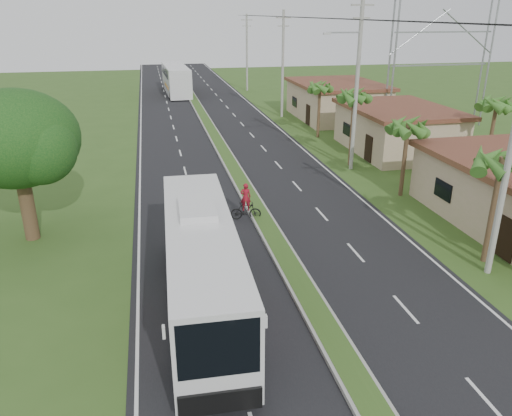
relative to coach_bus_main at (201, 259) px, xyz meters
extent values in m
plane|color=#35551F|center=(4.19, -1.79, -2.12)|extent=(180.00, 180.00, 0.00)
cube|color=black|center=(4.19, 18.21, -2.11)|extent=(14.00, 160.00, 0.02)
cube|color=gray|center=(4.19, 18.21, -2.02)|extent=(1.20, 160.00, 0.17)
cube|color=#35551F|center=(4.19, 18.21, -1.93)|extent=(0.95, 160.00, 0.02)
cube|color=silver|center=(-2.51, 18.21, -2.12)|extent=(0.12, 160.00, 0.01)
cube|color=silver|center=(10.89, 18.21, -2.12)|extent=(0.12, 160.00, 0.01)
cube|color=tan|center=(18.19, 20.21, -0.44)|extent=(7.00, 10.00, 3.35)
cube|color=#52231D|center=(18.19, 20.21, 1.39)|extent=(7.60, 10.60, 0.32)
cube|color=tan|center=(18.19, 34.21, -0.37)|extent=(8.00, 11.00, 3.50)
cube|color=#52231D|center=(18.19, 34.21, 1.54)|extent=(8.60, 11.60, 0.32)
cylinder|color=#473321|center=(13.19, 1.21, 0.38)|extent=(0.26, 0.26, 5.00)
cylinder|color=#473321|center=(13.59, 10.21, 0.18)|extent=(0.26, 0.26, 4.60)
cylinder|color=#473321|center=(12.99, 17.21, 0.58)|extent=(0.26, 0.26, 5.40)
cylinder|color=#473321|center=(13.49, 26.21, 0.28)|extent=(0.26, 0.26, 4.80)
cylinder|color=#473321|center=(21.69, 13.21, 0.48)|extent=(0.26, 0.26, 5.20)
cylinder|color=#473321|center=(-7.81, 8.21, -0.12)|extent=(0.70, 0.70, 4.00)
ellipsoid|color=#0F3B13|center=(-7.81, 8.21, 3.08)|extent=(6.00, 6.00, 4.68)
sphere|color=#0F3B13|center=(-6.61, 7.21, 2.78)|extent=(3.40, 3.40, 3.40)
cylinder|color=gray|center=(12.69, 0.21, 3.38)|extent=(0.28, 0.28, 11.00)
cylinder|color=gray|center=(12.69, 16.21, 3.88)|extent=(0.28, 0.28, 12.00)
cube|color=gray|center=(12.69, 16.21, 9.08)|extent=(1.60, 0.12, 0.12)
cube|color=gray|center=(12.69, 16.21, 8.28)|extent=(1.20, 0.10, 0.10)
cube|color=gray|center=(11.49, 16.21, 7.38)|extent=(2.40, 0.10, 0.10)
cylinder|color=gray|center=(12.69, 36.21, 3.38)|extent=(0.28, 0.28, 11.00)
cube|color=gray|center=(12.69, 36.21, 8.08)|extent=(1.60, 0.12, 0.12)
cube|color=gray|center=(12.69, 36.21, 7.28)|extent=(1.20, 0.10, 0.10)
cylinder|color=gray|center=(12.69, 56.21, 3.13)|extent=(0.28, 0.28, 10.50)
cube|color=gray|center=(12.69, 56.21, 7.58)|extent=(1.60, 0.12, 0.12)
cube|color=gray|center=(12.69, 56.21, 6.78)|extent=(1.20, 0.10, 0.10)
cylinder|color=gray|center=(21.19, 27.71, 3.88)|extent=(0.18, 0.18, 12.00)
cylinder|color=gray|center=(31.19, 27.71, 3.88)|extent=(0.18, 0.18, 12.00)
cylinder|color=gray|center=(21.19, 28.71, 3.88)|extent=(0.18, 0.18, 12.00)
cylinder|color=gray|center=(31.19, 28.71, 3.88)|extent=(0.18, 0.18, 12.00)
cube|color=gray|center=(26.19, 28.21, 3.88)|extent=(10.00, 0.14, 0.14)
cube|color=gray|center=(26.19, 28.21, 6.88)|extent=(10.00, 0.14, 0.14)
cube|color=silver|center=(0.00, -0.06, -0.11)|extent=(2.82, 11.98, 3.13)
cube|color=black|center=(0.02, 0.54, 0.58)|extent=(2.80, 9.60, 1.25)
cube|color=black|center=(-0.17, -5.95, 0.39)|extent=(2.24, 0.20, 1.75)
cube|color=#AE0E29|center=(-0.04, -1.25, -0.73)|extent=(2.68, 5.23, 0.55)
cube|color=yellow|center=(0.01, 0.24, -0.98)|extent=(2.62, 3.05, 0.25)
cube|color=silver|center=(0.03, 1.14, 1.60)|extent=(1.46, 2.42, 0.28)
cylinder|color=black|center=(-1.23, -3.80, -1.60)|extent=(0.35, 1.04, 1.03)
cylinder|color=black|center=(1.01, -3.86, -1.60)|extent=(0.35, 1.04, 1.03)
cylinder|color=black|center=(-1.03, 3.15, -1.60)|extent=(0.35, 1.04, 1.03)
cylinder|color=black|center=(1.21, 3.09, -1.60)|extent=(0.35, 1.04, 1.03)
cube|color=silver|center=(2.39, 54.92, -0.12)|extent=(3.34, 13.26, 3.66)
cube|color=black|center=(2.37, 55.50, 0.98)|extent=(3.26, 9.83, 1.25)
cube|color=orange|center=(2.43, 53.78, -0.81)|extent=(3.14, 6.40, 0.40)
cylinder|color=black|center=(1.33, 49.44, -1.57)|extent=(0.38, 1.11, 1.10)
cylinder|color=black|center=(3.84, 49.53, -1.57)|extent=(0.38, 1.11, 1.10)
cylinder|color=black|center=(0.95, 59.74, -1.57)|extent=(0.38, 1.11, 1.10)
cylinder|color=black|center=(3.47, 59.83, -1.57)|extent=(0.38, 1.11, 1.10)
imported|color=black|center=(3.30, 8.34, -1.61)|extent=(1.75, 0.78, 1.02)
imported|color=maroon|center=(3.30, 8.34, -0.78)|extent=(0.64, 0.48, 1.59)
camera|label=1|loc=(-1.45, -16.81, 8.68)|focal=35.00mm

